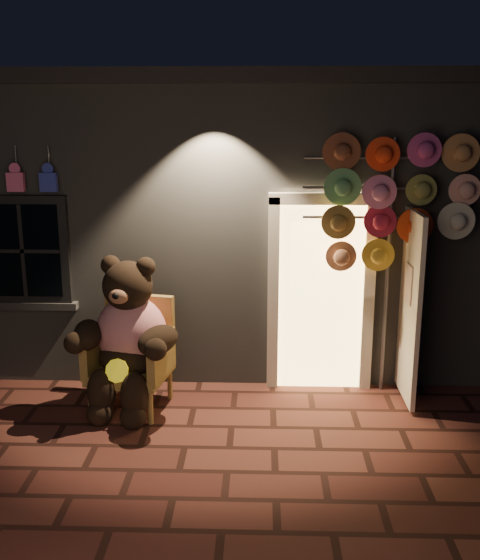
{
  "coord_description": "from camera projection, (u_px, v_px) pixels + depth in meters",
  "views": [
    {
      "loc": [
        0.7,
        -5.47,
        3.02
      ],
      "look_at": [
        0.48,
        1.0,
        1.35
      ],
      "focal_mm": 42.0,
      "sensor_mm": 36.0,
      "label": 1
    }
  ],
  "objects": [
    {
      "name": "wicker_armchair",
      "position": [
        133.0,
        353.0,
        6.83
      ],
      "size": [
        0.9,
        0.84,
        1.15
      ],
      "rotation": [
        0.0,
        0.0,
        -0.19
      ],
      "color": "#AF8644",
      "rests_on": "ground"
    },
    {
      "name": "hat_rack",
      "position": [
        394.0,
        201.0,
        6.71
      ],
      "size": [
        1.78,
        0.22,
        2.79
      ],
      "color": "#59595E",
      "rests_on": "ground"
    },
    {
      "name": "ground",
      "position": [
        185.0,
        447.0,
        6.07
      ],
      "size": [
        60.0,
        60.0,
        0.0
      ],
      "primitive_type": "plane",
      "color": "brown",
      "rests_on": "ground"
    },
    {
      "name": "teddy_bear",
      "position": [
        128.0,
        337.0,
        6.63
      ],
      "size": [
        1.17,
        1.0,
        1.63
      ],
      "rotation": [
        0.0,
        0.0,
        -0.19
      ],
      "color": "red",
      "rests_on": "ground"
    },
    {
      "name": "shop_building",
      "position": [
        214.0,
        203.0,
        9.5
      ],
      "size": [
        7.3,
        5.95,
        3.51
      ],
      "color": "slate",
      "rests_on": "ground"
    }
  ]
}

